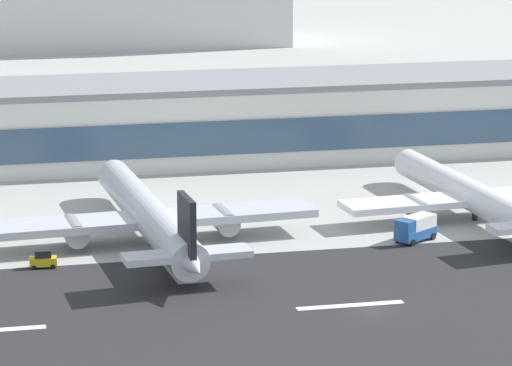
{
  "coord_description": "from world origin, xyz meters",
  "views": [
    {
      "loc": [
        -42.67,
        -136.8,
        48.03
      ],
      "look_at": [
        -6.73,
        28.34,
        7.84
      ],
      "focal_mm": 97.68,
      "sensor_mm": 36.0,
      "label": 1
    }
  ],
  "objects_px": {
    "terminal_building": "(248,117)",
    "service_baggage_tug_0": "(43,259)",
    "airliner_black_tail_gate_1": "(151,218)",
    "service_box_truck_1": "(416,228)",
    "airliner_navy_tail_gate_2": "(474,197)"
  },
  "relations": [
    {
      "from": "service_baggage_tug_0",
      "to": "service_box_truck_1",
      "type": "relative_size",
      "value": 0.52
    },
    {
      "from": "airliner_navy_tail_gate_2",
      "to": "service_box_truck_1",
      "type": "bearing_deg",
      "value": 121.87
    },
    {
      "from": "airliner_navy_tail_gate_2",
      "to": "service_box_truck_1",
      "type": "height_order",
      "value": "airliner_navy_tail_gate_2"
    },
    {
      "from": "terminal_building",
      "to": "service_baggage_tug_0",
      "type": "height_order",
      "value": "terminal_building"
    },
    {
      "from": "airliner_navy_tail_gate_2",
      "to": "service_baggage_tug_0",
      "type": "distance_m",
      "value": 58.94
    },
    {
      "from": "airliner_black_tail_gate_1",
      "to": "airliner_navy_tail_gate_2",
      "type": "relative_size",
      "value": 1.11
    },
    {
      "from": "airliner_navy_tail_gate_2",
      "to": "service_baggage_tug_0",
      "type": "height_order",
      "value": "airliner_navy_tail_gate_2"
    },
    {
      "from": "airliner_black_tail_gate_1",
      "to": "service_baggage_tug_0",
      "type": "relative_size",
      "value": 15.76
    },
    {
      "from": "airliner_black_tail_gate_1",
      "to": "service_box_truck_1",
      "type": "xyz_separation_m",
      "value": [
        32.97,
        -5.48,
        -1.64
      ]
    },
    {
      "from": "terminal_building",
      "to": "service_baggage_tug_0",
      "type": "relative_size",
      "value": 63.03
    },
    {
      "from": "airliner_black_tail_gate_1",
      "to": "service_box_truck_1",
      "type": "relative_size",
      "value": 8.17
    },
    {
      "from": "airliner_navy_tail_gate_2",
      "to": "service_baggage_tug_0",
      "type": "bearing_deg",
      "value": 94.43
    },
    {
      "from": "airliner_black_tail_gate_1",
      "to": "service_box_truck_1",
      "type": "bearing_deg",
      "value": -103.75
    },
    {
      "from": "terminal_building",
      "to": "service_baggage_tug_0",
      "type": "distance_m",
      "value": 67.42
    },
    {
      "from": "service_baggage_tug_0",
      "to": "airliner_black_tail_gate_1",
      "type": "bearing_deg",
      "value": 29.89
    }
  ]
}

